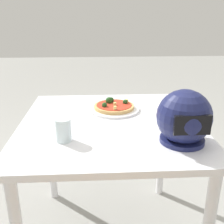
# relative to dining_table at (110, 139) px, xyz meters

# --- Properties ---
(dining_table) EXTENTS (0.91, 0.95, 0.76)m
(dining_table) POSITION_rel_dining_table_xyz_m (0.00, 0.00, 0.00)
(dining_table) COLOR white
(dining_table) RESTS_ON ground
(pizza_plate) EXTENTS (0.29, 0.29, 0.01)m
(pizza_plate) POSITION_rel_dining_table_xyz_m (-0.03, -0.17, 0.11)
(pizza_plate) COLOR white
(pizza_plate) RESTS_ON dining_table
(pizza) EXTENTS (0.23, 0.23, 0.05)m
(pizza) POSITION_rel_dining_table_xyz_m (-0.03, -0.17, 0.12)
(pizza) COLOR tan
(pizza) RESTS_ON pizza_plate
(motorcycle_helmet) EXTENTS (0.23, 0.23, 0.23)m
(motorcycle_helmet) POSITION_rel_dining_table_xyz_m (-0.30, 0.25, 0.21)
(motorcycle_helmet) COLOR #191E4C
(motorcycle_helmet) RESTS_ON dining_table
(drinking_glass) EXTENTS (0.07, 0.07, 0.10)m
(drinking_glass) POSITION_rel_dining_table_xyz_m (0.21, 0.21, 0.15)
(drinking_glass) COLOR silver
(drinking_glass) RESTS_ON dining_table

